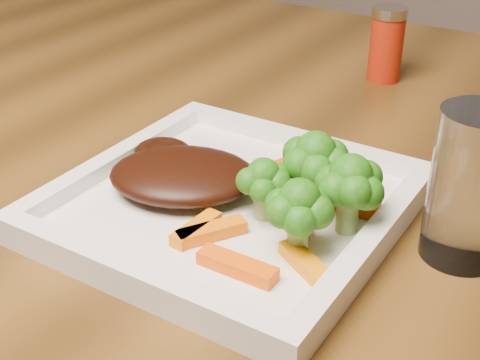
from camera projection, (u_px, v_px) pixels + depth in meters
The scene contains 16 objects.
plate at pixel (230, 209), 0.57m from camera, with size 0.27×0.27×0.01m, color white.
steak at pixel (183, 175), 0.57m from camera, with size 0.13×0.10×0.03m, color black.
broccoli_0 at pixel (314, 169), 0.54m from camera, with size 0.06×0.06×0.07m, color #226110, non-canonical shape.
broccoli_1 at pixel (349, 195), 0.51m from camera, with size 0.06×0.06×0.06m, color #227914, non-canonical shape.
broccoli_2 at pixel (299, 219), 0.49m from camera, with size 0.06×0.06×0.06m, color #236410, non-canonical shape.
broccoli_3 at pixel (263, 184), 0.53m from camera, with size 0.05×0.05×0.06m, color #285F0F, non-canonical shape.
carrot_0 at pixel (237, 266), 0.48m from camera, with size 0.06×0.02×0.01m, color #FF5604.
carrot_1 at pixel (306, 264), 0.48m from camera, with size 0.05×0.01×0.01m, color orange.
carrot_2 at pixel (196, 229), 0.52m from camera, with size 0.05×0.01×0.01m, color orange.
carrot_3 at pixel (357, 208), 0.54m from camera, with size 0.05×0.01×0.01m, color #E63C03.
carrot_4 at pixel (279, 169), 0.60m from camera, with size 0.05×0.01×0.01m, color #DD4E03.
carrot_5 at pixel (302, 230), 0.52m from camera, with size 0.05×0.01×0.01m, color #FF1704.
carrot_6 at pixel (289, 212), 0.54m from camera, with size 0.05×0.01×0.01m, color red.
spice_shaker at pixel (386, 44), 0.82m from camera, with size 0.04×0.04×0.09m, color #A11D08.
drinking_glass at pixel (471, 187), 0.49m from camera, with size 0.06×0.06×0.12m, color white.
carrot_7 at pixel (211, 231), 0.51m from camera, with size 0.06×0.01×0.01m, color #FF6B04.
Camera 1 is at (0.35, -0.50, 1.06)m, focal length 50.00 mm.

